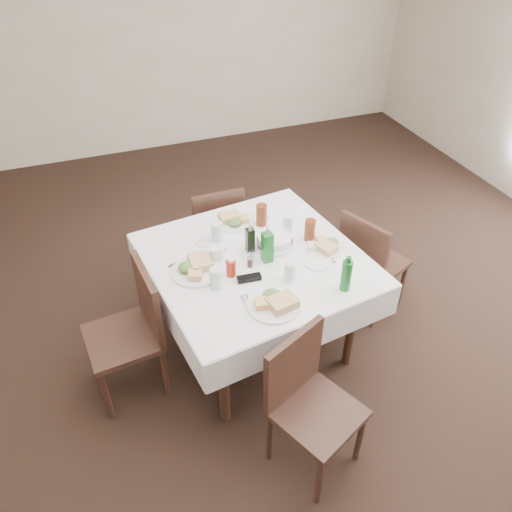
# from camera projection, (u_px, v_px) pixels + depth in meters

# --- Properties ---
(ground_plane) EXTENTS (7.00, 7.00, 0.00)m
(ground_plane) POSITION_uv_depth(u_px,v_px,m) (281.00, 346.00, 3.52)
(ground_plane) COLOR black
(room_shell) EXTENTS (6.04, 7.04, 2.80)m
(room_shell) POSITION_uv_depth(u_px,v_px,m) (291.00, 112.00, 2.47)
(room_shell) COLOR #C0AE8D
(room_shell) RESTS_ON ground
(dining_table) EXTENTS (1.42, 1.42, 0.76)m
(dining_table) POSITION_uv_depth(u_px,v_px,m) (256.00, 268.00, 3.14)
(dining_table) COLOR black
(dining_table) RESTS_ON ground
(chair_north) EXTENTS (0.39, 0.39, 0.83)m
(chair_north) POSITION_uv_depth(u_px,v_px,m) (216.00, 227.00, 3.86)
(chair_north) COLOR black
(chair_north) RESTS_ON ground
(chair_south) EXTENTS (0.54, 0.54, 0.86)m
(chair_south) POSITION_uv_depth(u_px,v_px,m) (306.00, 395.00, 2.60)
(chair_south) COLOR black
(chair_south) RESTS_ON ground
(chair_east) EXTENTS (0.52, 0.52, 0.84)m
(chair_east) POSITION_uv_depth(u_px,v_px,m) (368.00, 259.00, 3.53)
(chair_east) COLOR black
(chair_east) RESTS_ON ground
(chair_west) EXTENTS (0.46, 0.46, 0.89)m
(chair_west) POSITION_uv_depth(u_px,v_px,m) (135.00, 325.00, 2.98)
(chair_west) COLOR black
(chair_west) RESTS_ON ground
(meal_north) EXTENTS (0.26, 0.26, 0.06)m
(meal_north) POSITION_uv_depth(u_px,v_px,m) (234.00, 220.00, 3.38)
(meal_north) COLOR white
(meal_north) RESTS_ON dining_table
(meal_south) EXTENTS (0.30, 0.30, 0.06)m
(meal_south) POSITION_uv_depth(u_px,v_px,m) (275.00, 302.00, 2.73)
(meal_south) COLOR white
(meal_south) RESTS_ON dining_table
(meal_east) EXTENTS (0.25, 0.25, 0.05)m
(meal_east) POSITION_uv_depth(u_px,v_px,m) (326.00, 246.00, 3.15)
(meal_east) COLOR white
(meal_east) RESTS_ON dining_table
(meal_west) EXTENTS (0.30, 0.30, 0.07)m
(meal_west) POSITION_uv_depth(u_px,v_px,m) (196.00, 268.00, 2.97)
(meal_west) COLOR white
(meal_west) RESTS_ON dining_table
(side_plate_a) EXTENTS (0.15, 0.15, 0.01)m
(side_plate_a) POSITION_uv_depth(u_px,v_px,m) (206.00, 240.00, 3.22)
(side_plate_a) COLOR white
(side_plate_a) RESTS_ON dining_table
(side_plate_b) EXTENTS (0.17, 0.17, 0.01)m
(side_plate_b) POSITION_uv_depth(u_px,v_px,m) (317.00, 262.00, 3.05)
(side_plate_b) COLOR white
(side_plate_b) RESTS_ON dining_table
(water_n) EXTENTS (0.07, 0.07, 0.14)m
(water_n) POSITION_uv_depth(u_px,v_px,m) (217.00, 232.00, 3.19)
(water_n) COLOR silver
(water_n) RESTS_ON dining_table
(water_s) EXTENTS (0.07, 0.07, 0.12)m
(water_s) POSITION_uv_depth(u_px,v_px,m) (290.00, 271.00, 2.89)
(water_s) COLOR silver
(water_s) RESTS_ON dining_table
(water_e) EXTENTS (0.06, 0.06, 0.12)m
(water_e) POSITION_uv_depth(u_px,v_px,m) (288.00, 224.00, 3.28)
(water_e) COLOR silver
(water_e) RESTS_ON dining_table
(water_w) EXTENTS (0.07, 0.07, 0.13)m
(water_w) POSITION_uv_depth(u_px,v_px,m) (216.00, 278.00, 2.83)
(water_w) COLOR silver
(water_w) RESTS_ON dining_table
(iced_tea_a) EXTENTS (0.07, 0.07, 0.15)m
(iced_tea_a) POSITION_uv_depth(u_px,v_px,m) (262.00, 215.00, 3.33)
(iced_tea_a) COLOR maroon
(iced_tea_a) RESTS_ON dining_table
(iced_tea_b) EXTENTS (0.07, 0.07, 0.15)m
(iced_tea_b) POSITION_uv_depth(u_px,v_px,m) (310.00, 230.00, 3.20)
(iced_tea_b) COLOR maroon
(iced_tea_b) RESTS_ON dining_table
(bread_basket) EXTENTS (0.23, 0.23, 0.08)m
(bread_basket) POSITION_uv_depth(u_px,v_px,m) (275.00, 241.00, 3.16)
(bread_basket) COLOR silver
(bread_basket) RESTS_ON dining_table
(oil_cruet_dark) EXTENTS (0.05, 0.05, 0.21)m
(oil_cruet_dark) POSITION_uv_depth(u_px,v_px,m) (250.00, 239.00, 3.09)
(oil_cruet_dark) COLOR black
(oil_cruet_dark) RESTS_ON dining_table
(oil_cruet_green) EXTENTS (0.06, 0.06, 0.26)m
(oil_cruet_green) POSITION_uv_depth(u_px,v_px,m) (267.00, 246.00, 3.00)
(oil_cruet_green) COLOR #166B22
(oil_cruet_green) RESTS_ON dining_table
(ketchup_bottle) EXTENTS (0.06, 0.06, 0.13)m
(ketchup_bottle) POSITION_uv_depth(u_px,v_px,m) (231.00, 267.00, 2.92)
(ketchup_bottle) COLOR #A4230F
(ketchup_bottle) RESTS_ON dining_table
(salt_shaker) EXTENTS (0.03, 0.03, 0.07)m
(salt_shaker) POSITION_uv_depth(u_px,v_px,m) (252.00, 256.00, 3.04)
(salt_shaker) COLOR white
(salt_shaker) RESTS_ON dining_table
(pepper_shaker) EXTENTS (0.03, 0.03, 0.07)m
(pepper_shaker) POSITION_uv_depth(u_px,v_px,m) (250.00, 262.00, 3.00)
(pepper_shaker) COLOR #462B20
(pepper_shaker) RESTS_ON dining_table
(coffee_mug) EXTENTS (0.14, 0.13, 0.10)m
(coffee_mug) POSITION_uv_depth(u_px,v_px,m) (216.00, 254.00, 3.04)
(coffee_mug) COLOR white
(coffee_mug) RESTS_ON dining_table
(sunglasses) EXTENTS (0.15, 0.06, 0.03)m
(sunglasses) POSITION_uv_depth(u_px,v_px,m) (249.00, 278.00, 2.91)
(sunglasses) COLOR black
(sunglasses) RESTS_ON dining_table
(green_bottle) EXTENTS (0.06, 0.06, 0.23)m
(green_bottle) POSITION_uv_depth(u_px,v_px,m) (346.00, 275.00, 2.80)
(green_bottle) COLOR #166B22
(green_bottle) RESTS_ON dining_table
(sugar_caddy) EXTENTS (0.09, 0.07, 0.04)m
(sugar_caddy) POSITION_uv_depth(u_px,v_px,m) (314.00, 247.00, 3.14)
(sugar_caddy) COLOR white
(sugar_caddy) RESTS_ON dining_table
(cutlery_n) EXTENTS (0.07, 0.16, 0.01)m
(cutlery_n) POSITION_uv_depth(u_px,v_px,m) (264.00, 213.00, 3.48)
(cutlery_n) COLOR silver
(cutlery_n) RESTS_ON dining_table
(cutlery_s) EXTENTS (0.04, 0.17, 0.01)m
(cutlery_s) POSITION_uv_depth(u_px,v_px,m) (248.00, 305.00, 2.75)
(cutlery_s) COLOR silver
(cutlery_s) RESTS_ON dining_table
(cutlery_e) EXTENTS (0.18, 0.08, 0.01)m
(cutlery_e) POSITION_uv_depth(u_px,v_px,m) (321.00, 262.00, 3.05)
(cutlery_e) COLOR silver
(cutlery_e) RESTS_ON dining_table
(cutlery_w) EXTENTS (0.21, 0.13, 0.01)m
(cutlery_w) POSITION_uv_depth(u_px,v_px,m) (184.00, 261.00, 3.06)
(cutlery_w) COLOR silver
(cutlery_w) RESTS_ON dining_table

